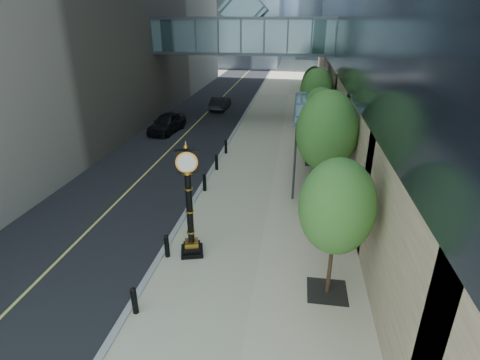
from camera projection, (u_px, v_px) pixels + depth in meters
name	position (u px, v px, depth m)	size (l,w,h in m)	color
ground	(209.00, 348.00, 11.09)	(320.00, 320.00, 0.00)	gray
road	(226.00, 93.00, 48.31)	(8.00, 180.00, 0.02)	black
sidewalk	(289.00, 95.00, 47.19)	(8.00, 180.00, 0.06)	tan
curb	(257.00, 94.00, 47.75)	(0.25, 180.00, 0.07)	gray
skywalk	(244.00, 33.00, 33.81)	(17.00, 4.20, 5.80)	#446D6D
entrance_canopy	(320.00, 108.00, 21.62)	(3.00, 8.00, 4.38)	#383F44
bollard_row	(197.00, 195.00, 19.42)	(0.20, 16.20, 0.90)	black
street_trees	(321.00, 113.00, 22.89)	(2.90, 28.38, 5.96)	black
street_clock	(190.00, 209.00, 14.64)	(1.09, 1.09, 4.70)	black
pedestrian	(337.00, 207.00, 17.41)	(0.59, 0.39, 1.63)	beige
car_near	(167.00, 123.00, 31.67)	(1.86, 4.62, 1.57)	black
car_far	(220.00, 103.00, 39.54)	(1.47, 4.23, 1.39)	black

